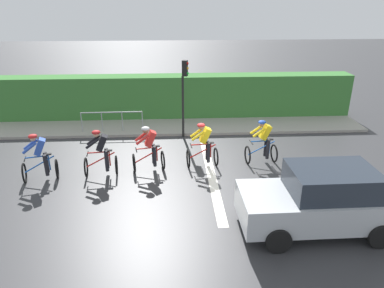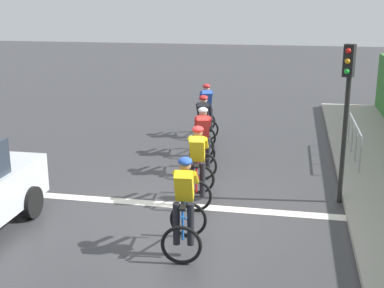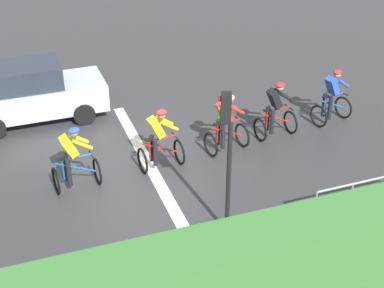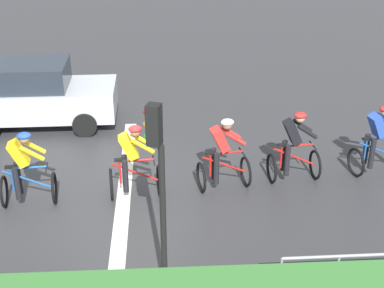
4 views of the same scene
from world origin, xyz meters
The scene contains 13 objects.
ground_plane centered at (0.00, 0.00, 0.00)m, with size 80.00×80.00×0.00m, color #333335.
sidewalk_kerb centered at (4.71, 2.00, 0.06)m, with size 2.80×18.96×0.12m, color #9E998E.
stone_wall_low centered at (5.61, 2.00, 0.35)m, with size 0.44×18.96×0.70m, color tan.
hedge_wall centered at (5.91, 2.00, 1.08)m, with size 1.10×18.96×2.16m, color #387533.
road_marking_stop_line centered at (0.00, 0.12, 0.00)m, with size 7.00×0.30×0.01m, color silver.
cyclist_lead centered at (-0.47, 5.84, 0.80)m, with size 0.92×1.21×1.66m.
cyclist_second centered at (-0.23, 3.87, 0.80)m, with size 0.79×1.15×1.66m.
cyclist_mid centered at (0.04, 2.27, 0.80)m, with size 0.87×1.19×1.66m.
cyclist_fourth centered at (0.26, 0.35, 0.80)m, with size 0.78×1.14×1.66m.
cyclist_trailing centered at (0.45, -1.85, 0.80)m, with size 0.77×1.14×1.66m.
car_silver centered at (-3.65, -2.38, 0.87)m, with size 1.91×4.11×1.76m.
traffic_light_near_crossing centered at (3.21, 0.92, 2.22)m, with size 0.26×0.30×3.34m.
pedestrian_railing_kerbside centered at (3.81, 4.12, 0.76)m, with size 0.07×2.73×1.03m.
Camera 3 is at (12.17, -3.04, 7.89)m, focal length 52.79 mm.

